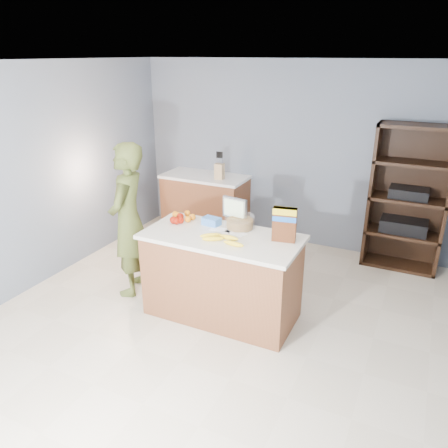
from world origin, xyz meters
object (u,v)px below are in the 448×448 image
at_px(counter_peninsula, 222,279).
at_px(cereal_box, 285,222).
at_px(tv, 235,209).
at_px(shelving_unit, 408,201).
at_px(person, 129,220).

height_order(counter_peninsula, cereal_box, cereal_box).
bearing_deg(tv, cereal_box, -18.84).
distance_m(counter_peninsula, cereal_box, 0.91).
height_order(shelving_unit, cereal_box, shelving_unit).
relative_size(counter_peninsula, cereal_box, 4.71).
bearing_deg(person, tv, 88.56).
bearing_deg(cereal_box, person, -176.43).
bearing_deg(person, cereal_box, 76.60).
bearing_deg(tv, counter_peninsula, -87.46).
height_order(person, tv, person).
distance_m(counter_peninsula, person, 1.23).
height_order(tv, cereal_box, cereal_box).
distance_m(person, cereal_box, 1.75).
relative_size(tv, cereal_box, 0.85).
xyz_separation_m(person, tv, (1.13, 0.31, 0.20)).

